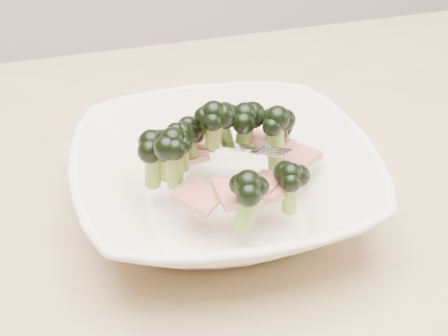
# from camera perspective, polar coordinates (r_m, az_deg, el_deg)

# --- Properties ---
(dining_table) EXTENTS (1.20, 0.80, 0.75)m
(dining_table) POSITION_cam_1_polar(r_m,az_deg,el_deg) (0.68, -2.79, -10.20)
(dining_table) COLOR tan
(dining_table) RESTS_ON ground
(broccoli_dish) EXTENTS (0.30, 0.30, 0.12)m
(broccoli_dish) POSITION_cam_1_polar(r_m,az_deg,el_deg) (0.58, -0.06, -0.84)
(broccoli_dish) COLOR beige
(broccoli_dish) RESTS_ON dining_table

